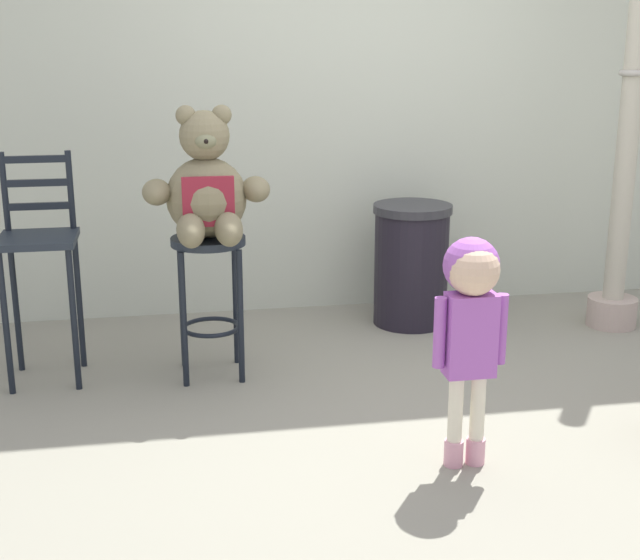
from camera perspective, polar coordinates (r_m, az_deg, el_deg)
ground_plane at (r=4.27m, az=5.99°, el=-8.61°), size 24.00×24.00×0.00m
building_wall at (r=5.76m, az=1.06°, el=17.30°), size 7.83×0.30×3.82m
bar_stool_with_teddy at (r=4.58m, az=-7.19°, el=0.16°), size 0.38×0.38×0.75m
teddy_bear at (r=4.45m, az=-7.36°, el=5.74°), size 0.64×0.57×0.67m
child_walking at (r=3.58m, az=9.77°, el=-1.50°), size 0.31×0.25×0.98m
trash_bin at (r=5.45m, az=5.94°, el=1.03°), size 0.48×0.48×0.75m
lamppost at (r=5.54m, az=19.24°, el=7.39°), size 0.30×0.30×2.64m
bar_chair_empty at (r=4.69m, az=-17.75°, el=1.68°), size 0.38×0.38×1.18m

